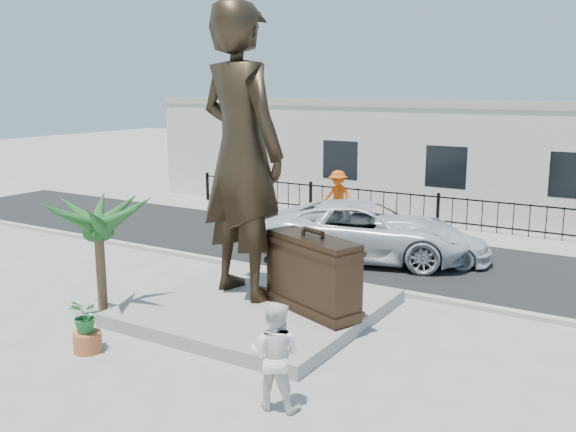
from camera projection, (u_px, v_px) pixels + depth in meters
name	position (u px, v px, depth m)	size (l,w,h in m)	color
ground	(239.00, 339.00, 13.52)	(100.00, 100.00, 0.00)	#9E9991
street	(387.00, 255.00, 20.21)	(40.00, 7.00, 0.01)	black
curb	(336.00, 282.00, 17.27)	(40.00, 0.25, 0.12)	#A5A399
far_sidewalk	(430.00, 231.00, 23.55)	(40.00, 2.50, 0.02)	#9E9991
plinth	(259.00, 307.00, 15.00)	(5.20, 5.20, 0.30)	gray
fence	(438.00, 211.00, 24.10)	(22.00, 0.10, 1.20)	black
building	(472.00, 158.00, 27.29)	(28.00, 7.00, 4.40)	silver
statue	(241.00, 152.00, 14.89)	(2.50, 1.64, 6.85)	#2D2316
suitcase	(312.00, 274.00, 14.14)	(2.43, 0.77, 1.71)	#2F1F13
tourist	(275.00, 355.00, 10.47)	(0.89, 0.69, 1.83)	white
car_white	(365.00, 231.00, 19.56)	(2.92, 6.33, 1.76)	silver
car_silver	(414.00, 239.00, 19.42)	(1.86, 4.58, 1.33)	silver
worker	(338.00, 196.00, 25.03)	(1.29, 0.74, 1.99)	#EE520C
palm_tree	(104.00, 316.00, 14.89)	(1.80, 1.80, 3.20)	#1B4B1C
planter	(88.00, 342.00, 12.84)	(0.56, 0.56, 0.40)	#B35A2F
shrub	(86.00, 316.00, 12.73)	(0.63, 0.55, 0.70)	#226A2D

